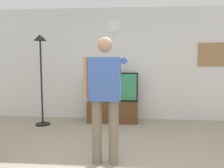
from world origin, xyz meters
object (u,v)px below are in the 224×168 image
floor_lamp (41,61)px  person_standing_nearer_lamp (105,93)px  framed_picture (212,55)px  tv_stand (113,112)px  wall_clock (114,26)px  television (113,87)px

floor_lamp → person_standing_nearer_lamp: floor_lamp is taller
person_standing_nearer_lamp → framed_picture: bearing=47.5°
framed_picture → person_standing_nearer_lamp: 3.37m
tv_stand → wall_clock: size_ratio=3.81×
wall_clock → tv_stand: bearing=-90.0°
tv_stand → framed_picture: size_ratio=1.84×
framed_picture → tv_stand: bearing=-172.7°
wall_clock → framed_picture: size_ratio=0.48×
framed_picture → person_standing_nearer_lamp: bearing=-132.5°
wall_clock → framed_picture: 2.41m
television → floor_lamp: 1.72m
wall_clock → floor_lamp: size_ratio=0.15×
floor_lamp → television: bearing=15.1°
framed_picture → floor_lamp: size_ratio=0.31×
tv_stand → television: 0.58m
tv_stand → framed_picture: 2.69m
tv_stand → person_standing_nearer_lamp: 2.29m
television → framed_picture: framed_picture is taller
wall_clock → floor_lamp: bearing=-156.9°
wall_clock → person_standing_nearer_lamp: 2.75m
wall_clock → framed_picture: wall_clock is taller
framed_picture → floor_lamp: bearing=-170.2°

